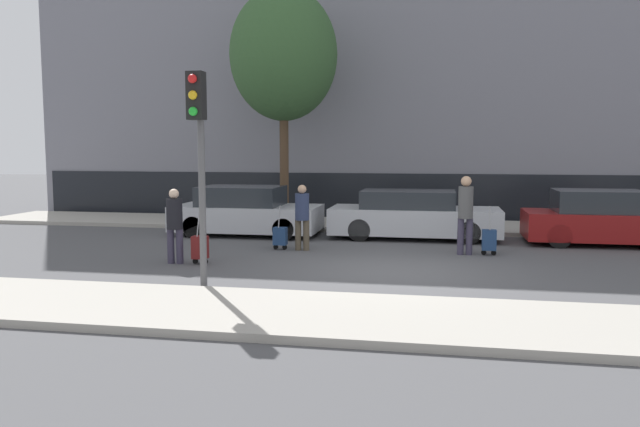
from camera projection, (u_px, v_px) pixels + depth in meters
name	position (u px, v px, depth m)	size (l,w,h in m)	color
ground_plane	(393.00, 271.00, 12.56)	(80.00, 80.00, 0.00)	#4C4C4F
sidewalk_near	(374.00, 318.00, 8.89)	(28.00, 2.50, 0.12)	#A39E93
sidewalk_far	(409.00, 226.00, 19.39)	(28.00, 3.00, 0.12)	#A39E93
building_facade	(417.00, 34.00, 22.12)	(28.00, 2.64, 13.05)	slate
parked_car_0	(246.00, 212.00, 17.79)	(4.13, 1.91, 1.39)	#B7BABF
parked_car_1	(413.00, 216.00, 17.08)	(4.59, 1.80, 1.32)	#B7BABF
parked_car_2	(603.00, 219.00, 15.94)	(3.93, 1.72, 1.40)	maroon
pedestrian_left	(175.00, 222.00, 13.32)	(0.35, 0.34, 1.61)	#383347
trolley_left	(200.00, 247.00, 13.31)	(0.34, 0.29, 1.14)	maroon
pedestrian_center	(302.00, 214.00, 15.05)	(0.35, 0.34, 1.59)	#4C4233
trolley_center	(280.00, 236.00, 15.21)	(0.34, 0.29, 1.09)	navy
pedestrian_right	(466.00, 210.00, 14.40)	(0.35, 0.34, 1.83)	#383347
trolley_right	(489.00, 240.00, 14.41)	(0.34, 0.29, 1.14)	navy
traffic_light	(199.00, 136.00, 10.56)	(0.28, 0.47, 3.75)	#515154
bare_tree_near_crossing	(284.00, 55.00, 19.25)	(3.33, 3.33, 7.27)	#4C3826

